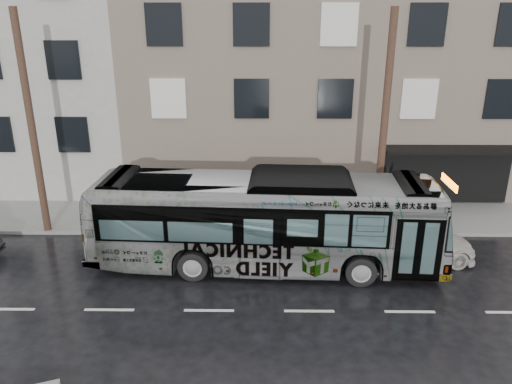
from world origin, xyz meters
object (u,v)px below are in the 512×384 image
utility_pole_rear (32,126)px  white_sedan (409,244)px  sign_post (403,205)px  utility_pole_front (384,127)px  bus (265,221)px

utility_pole_rear → white_sedan: bearing=-9.1°
utility_pole_rear → white_sedan: utility_pole_rear is taller
utility_pole_rear → sign_post: 15.46m
utility_pole_front → bus: (-4.70, -2.71, -2.87)m
utility_pole_rear → bus: bearing=-16.3°
bus → white_sedan: bus is taller
sign_post → white_sedan: size_ratio=0.48×
utility_pole_rear → sign_post: size_ratio=3.75×
utility_pole_front → white_sedan: 4.65m
bus → white_sedan: bearing=-83.3°
sign_post → white_sedan: (-0.34, -2.37, -0.63)m
utility_pole_front → utility_pole_rear: size_ratio=1.00×
utility_pole_rear → sign_post: bearing=0.0°
utility_pole_front → utility_pole_rear: same height
sign_post → bus: bearing=-154.9°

